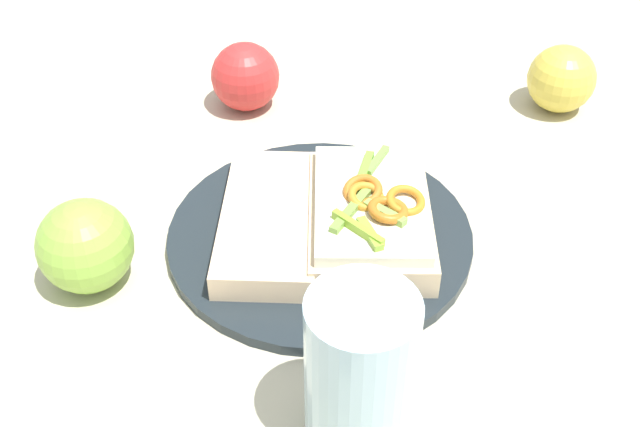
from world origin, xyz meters
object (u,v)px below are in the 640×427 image
plate (320,235)px  drinking_glass (360,374)px  bread_slice_side (271,220)px  apple_1 (245,77)px  apple_0 (561,79)px  apple_2 (85,246)px  sandwich (370,214)px

plate → drinking_glass: drinking_glass is taller
plate → bread_slice_side: (0.04, 0.01, 0.02)m
apple_1 → bread_slice_side: bearing=112.4°
bread_slice_side → apple_0: apple_0 is taller
apple_0 → apple_1: size_ratio=0.98×
bread_slice_side → apple_0: bearing=128.0°
apple_0 → bread_slice_side: bearing=48.4°
apple_0 → drinking_glass: 0.47m
plate → bread_slice_side: bread_slice_side is taller
apple_1 → apple_2: size_ratio=0.94×
sandwich → bread_slice_side: bearing=-90.4°
apple_1 → drinking_glass: 0.43m
bread_slice_side → apple_2: (0.13, 0.08, 0.02)m
apple_1 → drinking_glass: size_ratio=0.58×
apple_0 → apple_2: apple_2 is taller
sandwich → apple_2: bearing=-77.8°
bread_slice_side → apple_2: bearing=-68.7°
apple_2 → sandwich: bearing=-155.2°
plate → bread_slice_side: bearing=12.5°
plate → apple_2: apple_2 is taller
apple_0 → apple_1: 0.33m
plate → apple_1: bearing=-57.2°
drinking_glass → sandwich: bearing=-82.3°
sandwich → apple_2: size_ratio=2.31×
plate → apple_0: (-0.20, -0.26, 0.03)m
sandwich → apple_0: bearing=135.5°
sandwich → apple_1: bearing=-150.5°
plate → drinking_glass: 0.21m
apple_1 → sandwich: bearing=132.0°
apple_2 → drinking_glass: drinking_glass is taller
plate → bread_slice_side: size_ratio=1.56×
plate → apple_1: apple_1 is taller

